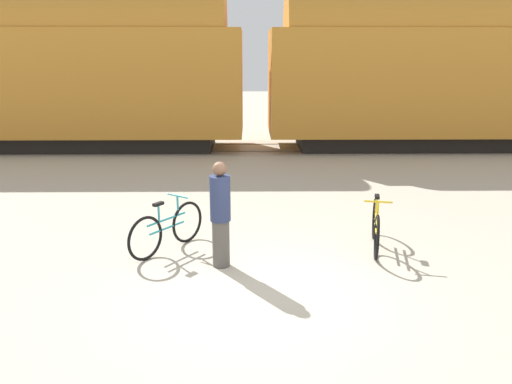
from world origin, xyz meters
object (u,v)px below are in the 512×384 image
object	(u,v)px
bicycle_yellow	(376,226)
freight_train	(256,65)
bicycle_teal	(167,229)
person_in_navy	(220,215)

from	to	relation	value
bicycle_yellow	freight_train	bearing A→B (deg)	101.36
bicycle_yellow	bicycle_teal	distance (m)	3.61
bicycle_yellow	person_in_navy	size ratio (longest dim) A/B	1.01
bicycle_yellow	person_in_navy	distance (m)	2.79
freight_train	person_in_navy	size ratio (longest dim) A/B	16.30
bicycle_teal	person_in_navy	size ratio (longest dim) A/B	0.86
freight_train	bicycle_teal	size ratio (longest dim) A/B	19.07
person_in_navy	bicycle_yellow	bearing A→B (deg)	160.39
freight_train	bicycle_yellow	bearing A→B (deg)	-78.64
freight_train	bicycle_yellow	xyz separation A→B (m)	(1.96, -9.76, -2.53)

